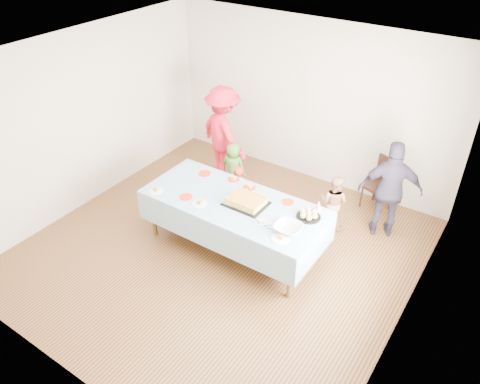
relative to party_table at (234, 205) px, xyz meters
The scene contains 22 objects.
ground 0.75m from the party_table, 122.52° to the right, with size 5.00×5.00×0.00m, color #462514.
room_walls 1.06m from the party_table, 108.25° to the right, with size 5.04×5.04×2.72m.
party_table is the anchor object (origin of this frame).
birthday_cake 0.20m from the party_table, 12.35° to the left, with size 0.55×0.42×0.10m.
rolls_tray 1.03m from the party_table, 13.65° to the left, with size 0.32×0.32×0.09m.
punch_bowl 0.93m from the party_table, ahead, with size 0.34×0.34×0.08m, color silver.
party_hat 1.13m from the party_table, 23.46° to the left, with size 0.09×0.09×0.15m, color silver.
fork_pile 0.66m from the party_table, 18.07° to the right, with size 0.24×0.18×0.07m, color white, non-canonical shape.
plate_red_far_a 0.83m from the party_table, 155.71° to the left, with size 0.18×0.18×0.01m, color red.
plate_red_far_b 0.55m from the party_table, 124.82° to the left, with size 0.17×0.17×0.01m, color red.
plate_red_far_c 0.39m from the party_table, 90.49° to the left, with size 0.18×0.18×0.01m, color red.
plate_red_far_d 0.73m from the party_table, 31.99° to the left, with size 0.16×0.16×0.01m, color red.
plate_red_near 0.66m from the party_table, 154.60° to the right, with size 0.17×0.17×0.01m, color red.
plate_white_left 1.10m from the party_table, 158.57° to the right, with size 0.20×0.20×0.01m, color white.
plate_white_mid 0.46m from the party_table, 137.78° to the right, with size 0.20×0.20×0.01m, color white.
plate_white_right 0.98m from the party_table, 20.04° to the right, with size 0.23×0.23×0.01m, color white.
dining_chair 2.50m from the party_table, 57.44° to the left, with size 0.47×0.47×0.86m.
toddler_left 0.89m from the party_table, 119.31° to the left, with size 0.30×0.20×0.83m, color red.
toddler_mid 1.51m from the party_table, 125.05° to the left, with size 0.42×0.27×0.86m, color #477E2A.
toddler_right 1.56m from the party_table, 52.28° to the left, with size 0.42×0.33×0.86m, color tan.
adult_left 1.95m from the party_table, 129.76° to the left, with size 1.06×0.61×1.64m, color red.
adult_right 2.21m from the party_table, 42.22° to the left, with size 0.88×0.37×1.50m, color #332B3B.
Camera 1 is at (3.06, -4.04, 4.35)m, focal length 35.00 mm.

